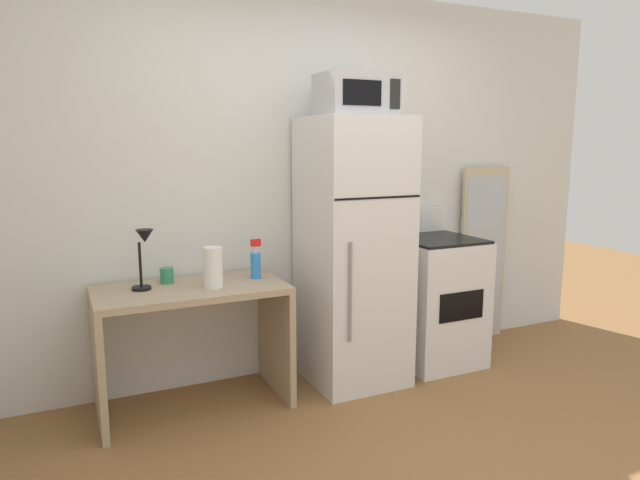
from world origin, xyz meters
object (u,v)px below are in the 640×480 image
desk (192,324)px  refrigerator (353,252)px  desk_lamp (144,249)px  paper_towel_roll (213,267)px  spray_bottle (256,263)px  oven_range (434,299)px  microwave (356,95)px  leaning_mirror (483,254)px  coffee_mug (167,275)px

desk → refrigerator: (1.07, -0.03, 0.36)m
desk → desk_lamp: bearing=172.3°
paper_towel_roll → desk: bearing=147.4°
spray_bottle → refrigerator: 0.66m
refrigerator → oven_range: refrigerator is taller
desk → microwave: bearing=-2.6°
desk_lamp → refrigerator: bearing=-2.6°
spray_bottle → microwave: size_ratio=0.54×
paper_towel_roll → leaning_mirror: bearing=8.1°
spray_bottle → desk_lamp: bearing=-179.3°
microwave → refrigerator: bearing=90.3°
desk → paper_towel_roll: bearing=-32.6°
microwave → leaning_mirror: (1.34, 0.30, -1.18)m
desk → refrigerator: bearing=-1.5°
refrigerator → microwave: (0.00, -0.02, 1.01)m
refrigerator → leaning_mirror: (1.34, 0.28, -0.18)m
coffee_mug → microwave: microwave is taller
paper_towel_roll → coffee_mug: bearing=136.2°
refrigerator → microwave: size_ratio=3.81×
spray_bottle → coffee_mug: (-0.53, 0.10, -0.05)m
microwave → desk_lamp: bearing=176.4°
coffee_mug → desk_lamp: bearing=-141.8°
spray_bottle → coffee_mug: size_ratio=2.62×
paper_towel_roll → desk_lamp: bearing=163.4°
desk → paper_towel_roll: paper_towel_roll is taller
desk → spray_bottle: 0.54m
spray_bottle → leaning_mirror: (1.99, 0.21, -0.15)m
desk → paper_towel_roll: 0.38m
desk_lamp → leaning_mirror: 2.69m
desk → oven_range: bearing=-0.2°
desk → leaning_mirror: 2.43m
spray_bottle → oven_range: 1.39m
desk → spray_bottle: spray_bottle is taller
paper_towel_roll → microwave: 1.39m
coffee_mug → oven_range: (1.87, -0.15, -0.33)m
microwave → oven_range: microwave is taller
desk_lamp → spray_bottle: bearing=0.7°
refrigerator → desk: bearing=178.5°
coffee_mug → oven_range: size_ratio=0.09×
desk_lamp → paper_towel_roll: desk_lamp is taller
microwave → leaning_mirror: microwave is taller
microwave → spray_bottle: bearing=172.1°
desk → spray_bottle: (0.42, 0.04, 0.33)m
leaning_mirror → oven_range: bearing=-158.7°
oven_range → spray_bottle: bearing=177.9°
desk_lamp → refrigerator: size_ratio=0.20×
coffee_mug → refrigerator: size_ratio=0.05×
paper_towel_roll → leaning_mirror: size_ratio=0.17×
desk_lamp → oven_range: desk_lamp is taller
paper_towel_roll → microwave: (0.95, 0.03, 1.01)m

